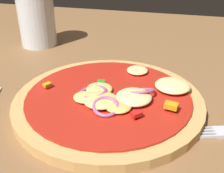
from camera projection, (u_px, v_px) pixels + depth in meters
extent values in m
cube|color=brown|center=(95.00, 105.00, 0.43)|extent=(1.37, 1.10, 0.03)
cylinder|color=tan|center=(108.00, 101.00, 0.39)|extent=(0.27, 0.27, 0.01)
cylinder|color=red|center=(108.00, 96.00, 0.39)|extent=(0.23, 0.23, 0.00)
ellipsoid|color=#E5BC60|center=(118.00, 106.00, 0.35)|extent=(0.03, 0.03, 0.01)
ellipsoid|color=#F4DB8E|center=(173.00, 85.00, 0.40)|extent=(0.05, 0.05, 0.01)
ellipsoid|color=#F4DB8E|center=(134.00, 97.00, 0.37)|extent=(0.05, 0.05, 0.01)
ellipsoid|color=#EFCC72|center=(101.00, 100.00, 0.36)|extent=(0.05, 0.05, 0.01)
ellipsoid|color=#F4DB8E|center=(137.00, 70.00, 0.45)|extent=(0.03, 0.03, 0.01)
ellipsoid|color=#EFCC72|center=(99.00, 89.00, 0.40)|extent=(0.04, 0.04, 0.01)
ellipsoid|color=#EFCC72|center=(87.00, 97.00, 0.37)|extent=(0.03, 0.03, 0.01)
torus|color=#B25984|center=(140.00, 91.00, 0.39)|extent=(0.05, 0.05, 0.02)
torus|color=#B25984|center=(93.00, 92.00, 0.38)|extent=(0.05, 0.05, 0.01)
torus|color=#B25984|center=(106.00, 107.00, 0.35)|extent=(0.04, 0.04, 0.01)
cube|color=#2D8C28|center=(101.00, 82.00, 0.41)|extent=(0.01, 0.01, 0.00)
cube|color=orange|center=(171.00, 106.00, 0.35)|extent=(0.02, 0.01, 0.01)
cube|color=red|center=(136.00, 114.00, 0.33)|extent=(0.02, 0.02, 0.01)
cube|color=orange|center=(47.00, 85.00, 0.40)|extent=(0.01, 0.01, 0.00)
cube|color=silver|center=(221.00, 132.00, 0.34)|extent=(0.02, 0.02, 0.01)
cube|color=silver|center=(198.00, 129.00, 0.34)|extent=(0.03, 0.01, 0.00)
cube|color=silver|center=(200.00, 131.00, 0.34)|extent=(0.03, 0.01, 0.00)
cube|color=silver|center=(201.00, 134.00, 0.33)|extent=(0.03, 0.01, 0.00)
cube|color=silver|center=(203.00, 137.00, 0.33)|extent=(0.03, 0.01, 0.00)
cylinder|color=silver|center=(36.00, 16.00, 0.59)|extent=(0.08, 0.08, 0.13)
cylinder|color=#C67214|center=(38.00, 31.00, 0.61)|extent=(0.07, 0.07, 0.06)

